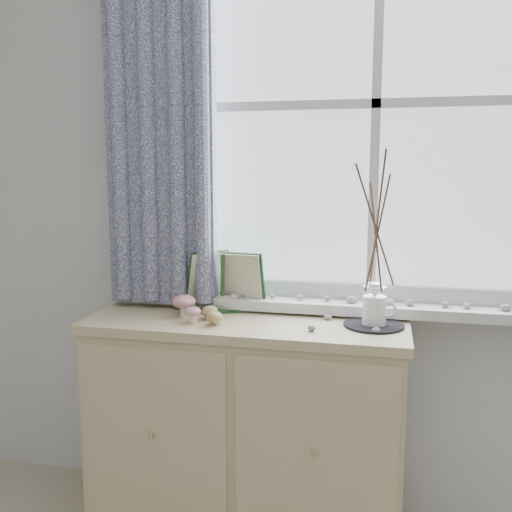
# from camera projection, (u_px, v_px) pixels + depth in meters

# --- Properties ---
(sideboard) EXTENTS (1.20, 0.45, 0.85)m
(sideboard) POSITION_uv_depth(u_px,v_px,m) (246.00, 426.00, 2.20)
(sideboard) COLOR #C1B187
(sideboard) RESTS_ON ground
(botanical_book) EXTENTS (0.38, 0.25, 0.25)m
(botanical_book) POSITION_uv_depth(u_px,v_px,m) (221.00, 282.00, 2.22)
(botanical_book) COLOR #1F4122
(botanical_book) RESTS_ON sideboard
(toadstool_cluster) EXTENTS (0.14, 0.15, 0.09)m
(toadstool_cluster) POSITION_uv_depth(u_px,v_px,m) (186.00, 305.00, 2.14)
(toadstool_cluster) COLOR white
(toadstool_cluster) RESTS_ON sideboard
(wooden_eggs) EXTENTS (0.10, 0.12, 0.07)m
(wooden_eggs) POSITION_uv_depth(u_px,v_px,m) (212.00, 314.00, 2.10)
(wooden_eggs) COLOR tan
(wooden_eggs) RESTS_ON sideboard
(songbird_figurine) EXTENTS (0.14, 0.07, 0.07)m
(songbird_figurine) POSITION_uv_depth(u_px,v_px,m) (224.00, 302.00, 2.27)
(songbird_figurine) COLOR silver
(songbird_figurine) RESTS_ON sideboard
(crocheted_doily) EXTENTS (0.22, 0.22, 0.01)m
(crocheted_doily) POSITION_uv_depth(u_px,v_px,m) (374.00, 325.00, 2.05)
(crocheted_doily) COLOR black
(crocheted_doily) RESTS_ON sideboard
(twig_pitcher) EXTENTS (0.24, 0.24, 0.63)m
(twig_pitcher) POSITION_uv_depth(u_px,v_px,m) (377.00, 225.00, 1.99)
(twig_pitcher) COLOR white
(twig_pitcher) RESTS_ON crocheted_doily
(sideboard_pebbles) EXTENTS (0.25, 0.19, 0.02)m
(sideboard_pebbles) POSITION_uv_depth(u_px,v_px,m) (338.00, 325.00, 2.02)
(sideboard_pebbles) COLOR #959698
(sideboard_pebbles) RESTS_ON sideboard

